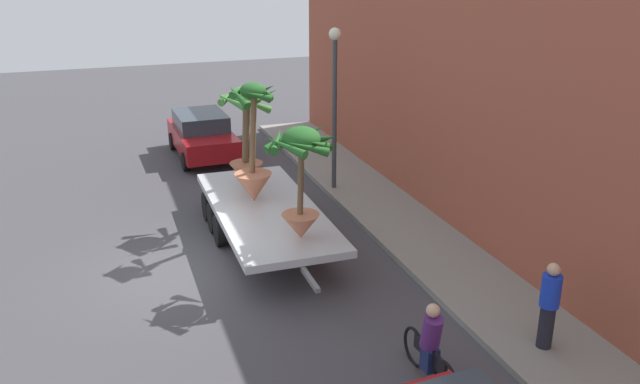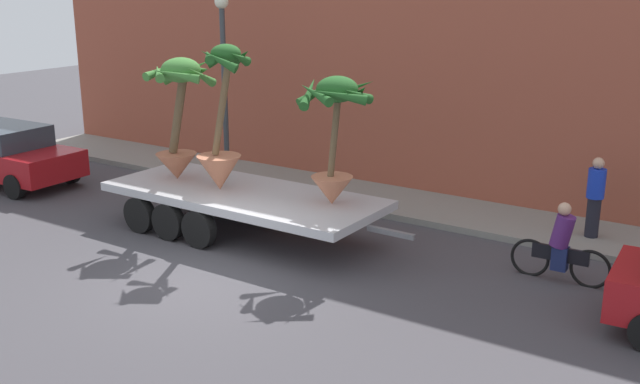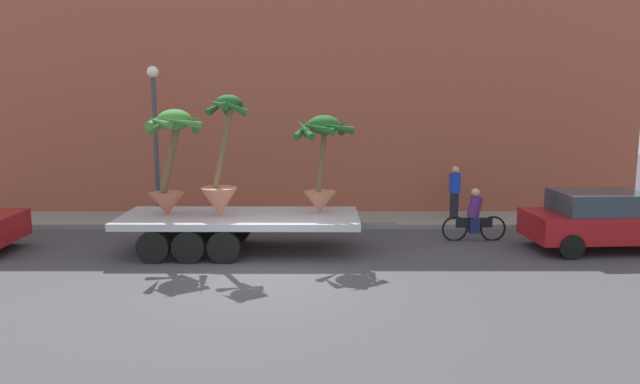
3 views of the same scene
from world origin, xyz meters
name	(u,v)px [view 2 (image 2 of 3)]	position (x,y,z in m)	size (l,w,h in m)	color
ground_plane	(204,279)	(0.00, 0.00, 0.00)	(60.00, 60.00, 0.00)	#423F44
sidewalk	(368,197)	(0.00, 6.10, 0.07)	(24.00, 2.20, 0.15)	gray
building_facade	(404,37)	(0.00, 7.80, 3.93)	(24.00, 1.20, 7.85)	#9E4C38
flatbed_trailer	(234,198)	(-1.21, 2.37, 0.78)	(7.23, 2.55, 0.98)	#B7BABF
potted_palm_rear	(179,113)	(-2.71, 2.35, 2.51)	(1.62, 1.69, 2.76)	#B26647
potted_palm_middle	(334,131)	(1.20, 2.62, 2.49)	(1.63, 1.60, 2.60)	#C17251
potted_palm_front	(221,137)	(-1.37, 2.19, 2.15)	(1.33, 1.25, 3.13)	#C17251
cyclist	(561,247)	(5.53, 3.55, 0.67)	(1.84, 0.35, 1.54)	black
trailing_car	(7,154)	(-8.93, 2.12, 0.83)	(4.19, 2.06, 1.58)	maroon
pedestrian_near_gate	(595,196)	(5.50, 5.95, 1.04)	(0.36, 0.36, 1.71)	black
street_lamp	(224,64)	(-3.91, 5.30, 3.23)	(0.36, 0.36, 4.83)	#383D42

